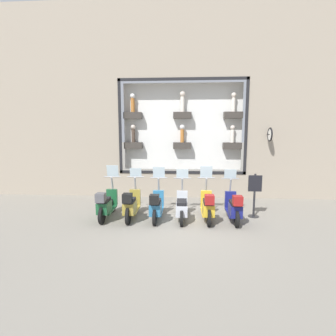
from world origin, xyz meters
The scene contains 9 objects.
ground_plane centered at (0.00, 0.00, 0.00)m, with size 120.00×120.00×0.00m, color gray.
building_facade centered at (3.60, 0.00, 4.19)m, with size 1.20×36.00×8.25m.
scooter_navy_0 centered at (0.34, -1.72, 0.48)m, with size 1.80×0.61×1.58m.
scooter_yellow_1 centered at (0.35, -0.88, 0.49)m, with size 1.81×0.61×1.69m.
scooter_silver_2 centered at (0.40, -0.05, 0.43)m, with size 1.80×0.61×1.57m.
scooter_teal_3 centered at (0.34, 0.78, 0.48)m, with size 1.80×0.60×1.65m.
scooter_olive_4 centered at (0.35, 1.62, 0.49)m, with size 1.81×0.60×1.59m.
scooter_green_5 centered at (0.35, 2.45, 0.49)m, with size 1.81×0.61×1.69m.
shop_sign_post centered at (0.89, -2.49, 0.79)m, with size 0.36×0.45×1.49m.
Camera 1 is at (-7.91, -0.15, 2.90)m, focal length 28.00 mm.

